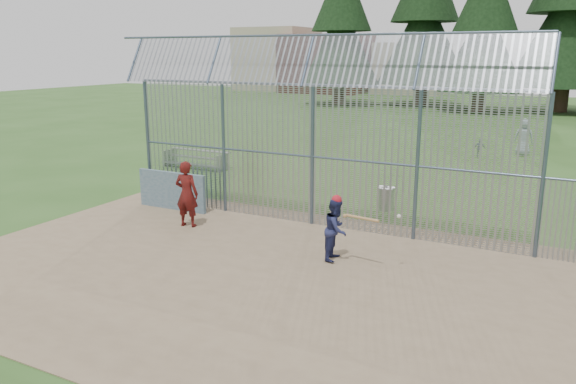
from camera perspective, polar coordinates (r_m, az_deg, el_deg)
The scene contains 12 objects.
ground at distance 13.48m, azimuth -3.93°, elevation -7.21°, with size 120.00×120.00×0.00m, color #2D511E.
dirt_infield at distance 13.08m, azimuth -5.08°, elevation -7.86°, with size 14.00×10.00×0.02m, color #756047.
dugout_wall at distance 18.12m, azimuth -11.70°, elevation 0.14°, with size 2.50×0.12×1.20m, color #38566B.
batter at distance 13.45m, azimuth 4.90°, elevation -3.80°, with size 0.73×0.57×1.50m, color #21264F.
onlooker at distance 16.16m, azimuth -10.25°, elevation -0.20°, with size 0.69×0.45×1.90m, color maroon.
bg_kid_standing at distance 29.42m, azimuth 22.83°, elevation 5.16°, with size 0.88×0.57×1.81m, color gray.
bg_kid_seated at distance 28.21m, azimuth 18.90°, elevation 4.22°, with size 0.52×0.22×0.89m, color slate.
batting_gear at distance 13.16m, azimuth 5.73°, elevation -1.28°, with size 1.70×0.37×0.48m.
trash_can at distance 18.02m, azimuth 9.92°, elevation -0.64°, with size 0.56×0.56×0.82m.
bleacher at distance 24.66m, azimuth -9.33°, elevation 3.40°, with size 3.00×0.95×0.72m.
backstop_fence at distance 15.14m, azimuth 8.63°, elevation 4.30°, with size 20.09×0.81×5.30m.
distant_buildings at distance 73.51m, azimuth 3.53°, elevation 12.99°, with size 26.50×10.50×8.00m.
Camera 1 is at (6.57, -10.72, 4.87)m, focal length 35.00 mm.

